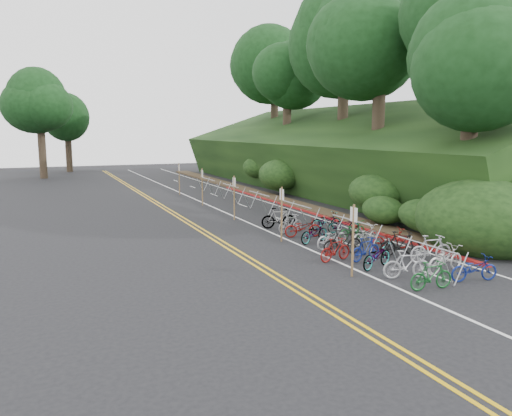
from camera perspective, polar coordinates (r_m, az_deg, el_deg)
The scene contains 11 objects.
ground at distance 18.28m, azimuth 8.23°, elevation -7.12°, with size 120.00×120.00×0.00m, color black.
road_markings at distance 27.38m, azimuth -1.75°, elevation -1.66°, with size 7.47×80.00×0.01m.
red_curb at distance 31.21m, azimuth 5.63°, elevation -0.31°, with size 0.25×28.00×0.10m, color maroon.
embankment at distance 40.67m, azimuth 9.85°, elevation 5.30°, with size 14.30×48.14×9.11m.
tree_cluster at distance 41.97m, azimuth 3.99°, elevation 16.70°, with size 31.77×53.47×17.16m.
bike_rack_front at distance 18.29m, azimuth 18.82°, elevation -4.85°, with size 1.12×2.90×1.12m.
bike_racks_rest at distance 30.79m, azimuth 0.34°, elevation 1.12°, with size 1.14×23.00×1.17m.
signpost_near at distance 17.40m, azimuth 11.03°, elevation -3.12°, with size 0.08×0.40×2.52m.
signposts_rest at distance 30.78m, azimuth -4.50°, elevation 2.17°, with size 0.08×18.40×2.50m.
bike_front at distance 19.53m, azimuth 9.06°, elevation -4.71°, with size 1.53×0.43×0.92m, color maroon.
bike_valet at distance 21.45m, azimuth 11.86°, elevation -3.52°, with size 3.51×12.67×1.09m.
Camera 1 is at (-9.29, -14.92, 5.01)m, focal length 35.00 mm.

